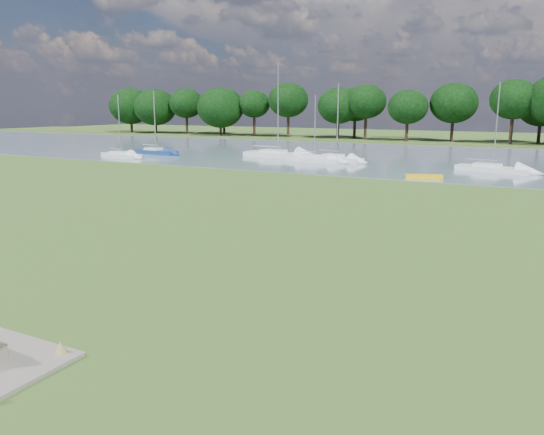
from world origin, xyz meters
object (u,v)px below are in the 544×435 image
at_px(sailboat_6, 314,158).
at_px(sailboat_4, 336,157).
at_px(sailboat_5, 156,150).
at_px(sailboat_1, 121,154).
at_px(sailboat_7, 277,153).
at_px(sailboat_0, 492,167).
at_px(kayak, 424,176).

bearing_deg(sailboat_6, sailboat_4, 47.01).
bearing_deg(sailboat_4, sailboat_6, -119.85).
xyz_separation_m(sailboat_4, sailboat_5, (-22.93, -2.48, -0.00)).
relative_size(sailboat_1, sailboat_7, 0.67).
height_order(sailboat_0, sailboat_7, sailboat_7).
bearing_deg(sailboat_4, sailboat_5, -154.44).
distance_m(sailboat_0, sailboat_5, 38.91).
height_order(kayak, sailboat_7, sailboat_7).
height_order(kayak, sailboat_0, sailboat_0).
xyz_separation_m(sailboat_0, sailboat_6, (-17.90, 0.13, 0.01)).
relative_size(kayak, sailboat_1, 0.43).
bearing_deg(sailboat_6, sailboat_1, -159.37).
bearing_deg(sailboat_1, sailboat_6, 26.95).
xyz_separation_m(sailboat_0, sailboat_4, (-15.97, 1.80, 0.04)).
relative_size(kayak, sailboat_0, 0.38).
relative_size(sailboat_0, sailboat_7, 0.75).
xyz_separation_m(kayak, sailboat_5, (-34.34, 6.89, 0.31)).
xyz_separation_m(kayak, sailboat_6, (-13.34, 7.70, 0.28)).
xyz_separation_m(kayak, sailboat_1, (-35.51, 2.02, 0.24)).
distance_m(sailboat_1, sailboat_6, 22.89).
height_order(kayak, sailboat_1, sailboat_1).
height_order(sailboat_4, sailboat_5, sailboat_4).
xyz_separation_m(sailboat_4, sailboat_7, (-7.82, 1.17, 0.04)).
height_order(sailboat_4, sailboat_7, sailboat_7).
height_order(sailboat_1, sailboat_4, sailboat_4).
relative_size(sailboat_0, sailboat_6, 1.14).
bearing_deg(kayak, sailboat_6, 130.50).
xyz_separation_m(sailboat_1, sailboat_6, (22.17, 5.69, 0.05)).
bearing_deg(sailboat_7, sailboat_4, -4.69).
distance_m(sailboat_4, sailboat_5, 23.07).
relative_size(sailboat_5, sailboat_6, 1.09).
bearing_deg(sailboat_4, kayak, -20.03).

